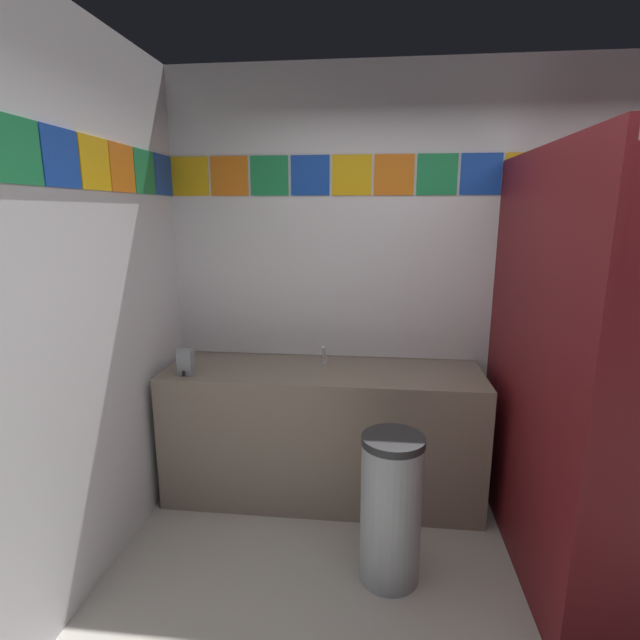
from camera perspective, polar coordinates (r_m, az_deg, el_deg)
name	(u,v)px	position (r m, az deg, el deg)	size (l,w,h in m)	color
wall_back	(451,283)	(3.34, 15.24, 4.26)	(3.76, 0.09, 2.77)	silver
wall_side	(7,334)	(2.22, -32.97, -1.42)	(0.09, 3.13, 2.77)	silver
vanity_counter	(323,431)	(3.26, 0.31, -13.02)	(2.01, 0.62, 0.87)	gray
faucet_center	(324,357)	(3.16, 0.49, -4.41)	(0.04, 0.10, 0.14)	silver
soap_dispenser	(186,362)	(3.09, -15.57, -4.79)	(0.09, 0.09, 0.16)	gray
stall_divider	(582,385)	(2.53, 28.49, -6.76)	(0.92, 1.52, 2.16)	maroon
toilet	(608,474)	(3.53, 30.83, -15.31)	(0.39, 0.49, 0.74)	white
trash_bin	(391,509)	(2.63, 8.37, -21.17)	(0.31, 0.31, 0.79)	#999EA3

